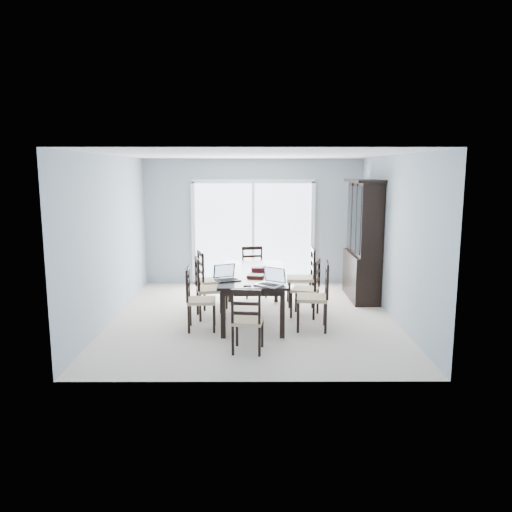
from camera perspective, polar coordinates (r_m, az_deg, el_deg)
The scene contains 24 objects.
floor at distance 8.17m, azimuth -0.36°, elevation -7.04°, with size 5.00×5.00×0.00m, color beige.
ceiling at distance 7.82m, azimuth -0.38°, elevation 11.52°, with size 5.00×5.00×0.00m, color white.
back_wall at distance 10.37m, azimuth -0.33°, elevation 3.89°, with size 4.50×0.02×2.60m, color #909EAC.
wall_left at distance 8.21m, azimuth -16.28°, elevation 1.95°, with size 0.02×5.00×2.60m, color #909EAC.
wall_right at distance 8.20m, azimuth 15.57°, elevation 1.97°, with size 0.02×5.00×2.60m, color #909EAC.
balcony at distance 11.57m, azimuth -0.31°, elevation -2.26°, with size 4.50×2.00×0.10m, color gray.
railing at distance 12.45m, azimuth -0.31°, elevation 1.40°, with size 4.50×0.06×1.10m, color #99999E.
dining_table at distance 8.00m, azimuth -0.36°, elevation -2.41°, with size 1.00×2.20×0.75m.
china_hutch at distance 9.38m, azimuth 12.12°, elevation 1.64°, with size 0.50×1.38×2.20m.
sliding_door at distance 10.38m, azimuth -0.33°, elevation 2.71°, with size 2.52×0.05×2.18m.
chair_left_near at distance 7.48m, azimuth -6.96°, elevation -4.12°, with size 0.44×0.43×1.09m.
chair_left_mid at distance 8.05m, azimuth -5.92°, elevation -2.88°, with size 0.53×0.52×1.15m.
chair_left_far at distance 8.66m, azimuth -5.61°, elevation -1.98°, with size 0.55×0.54×1.14m.
chair_right_near at distance 7.48m, azimuth 7.21°, elevation -3.73°, with size 0.50×0.49×1.18m.
chair_right_mid at distance 8.14m, azimuth 6.27°, elevation -2.98°, with size 0.52×0.51×1.09m.
chair_right_far at distance 8.82m, azimuth 5.75°, elevation -1.64°, with size 0.46×0.44×1.18m.
chair_end_near at distance 6.47m, azimuth -1.04°, elevation -6.60°, with size 0.43×0.44×1.02m.
chair_end_far at distance 9.48m, azimuth -0.32°, elevation -1.14°, with size 0.48×0.49×1.08m.
laptop_dark at distance 7.38m, azimuth -3.24°, elevation -2.40°, with size 0.41×0.36×0.23m.
laptop_silver at distance 7.06m, azimuth 1.48°, elevation -2.93°, with size 0.44×0.42×0.25m.
book_stack at distance 7.62m, azimuth -0.05°, elevation -2.28°, with size 0.28×0.23×0.04m.
cell_phone at distance 7.04m, azimuth -1.00°, elevation -3.40°, with size 0.11×0.05×0.01m, color black.
game_box at distance 8.07m, azimuth 0.37°, elevation -1.52°, with size 0.24×0.12×0.06m, color #4A0E13.
hot_tub at distance 11.44m, azimuth -3.75°, elevation 0.03°, with size 1.87×1.73×0.86m.
Camera 1 is at (0.02, -7.82, 2.36)m, focal length 35.00 mm.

